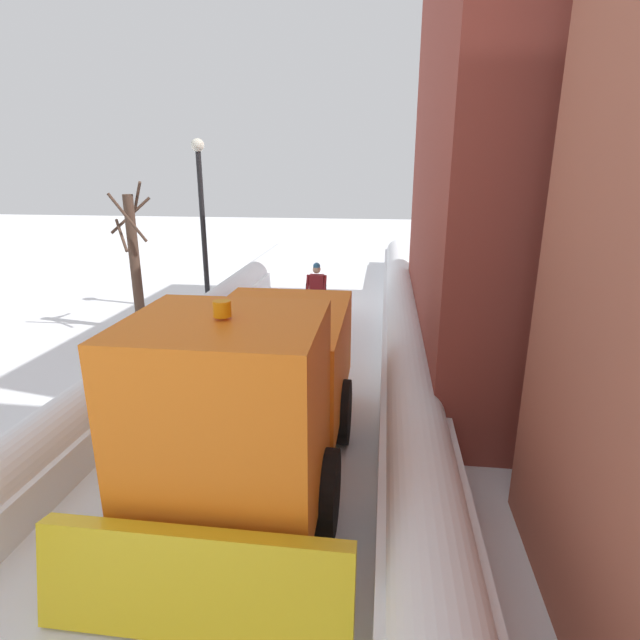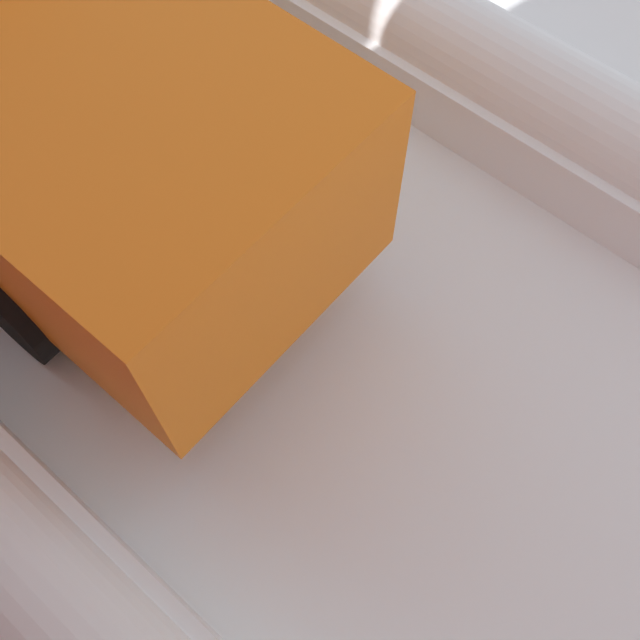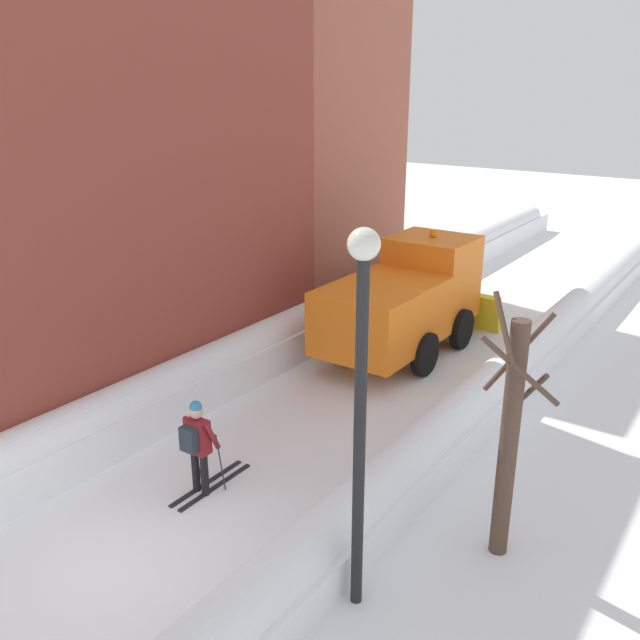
# 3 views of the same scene
# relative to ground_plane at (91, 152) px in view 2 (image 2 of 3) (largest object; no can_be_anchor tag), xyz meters

# --- Properties ---
(ground_plane) EXTENTS (80.00, 80.00, 0.00)m
(ground_plane) POSITION_rel_ground_plane_xyz_m (0.00, 0.00, 0.00)
(ground_plane) COLOR white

